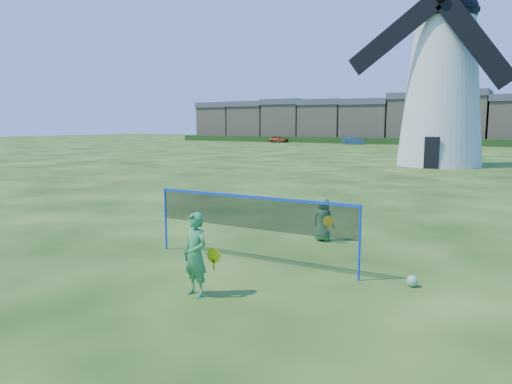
{
  "coord_description": "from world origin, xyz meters",
  "views": [
    {
      "loc": [
        5.94,
        -9.54,
        3.13
      ],
      "look_at": [
        0.2,
        0.5,
        1.5
      ],
      "focal_mm": 33.85,
      "sensor_mm": 36.0,
      "label": 1
    }
  ],
  "objects": [
    {
      "name": "windmill",
      "position": [
        -0.19,
        29.13,
        6.46
      ],
      "size": [
        13.0,
        6.14,
        18.35
      ],
      "color": "white",
      "rests_on": "ground"
    },
    {
      "name": "player_boy",
      "position": [
        1.19,
        2.43,
        0.59
      ],
      "size": [
        0.66,
        0.44,
        1.18
      ],
      "rotation": [
        0.0,
        0.0,
        3.06
      ],
      "color": "#3F8340",
      "rests_on": "ground"
    },
    {
      "name": "car_left",
      "position": [
        -31.79,
        64.22,
        0.58
      ],
      "size": [
        3.49,
        1.54,
        1.17
      ],
      "primitive_type": "imported",
      "rotation": [
        0.0,
        0.0,
        1.53
      ],
      "color": "maroon",
      "rests_on": "ground"
    },
    {
      "name": "player_girl",
      "position": [
        0.75,
        -2.68,
        0.77
      ],
      "size": [
        0.74,
        0.5,
        1.55
      ],
      "rotation": [
        0.0,
        0.0,
        -0.26
      ],
      "color": "#3B9351",
      "rests_on": "ground"
    },
    {
      "name": "terraced_houses",
      "position": [
        -18.42,
        72.0,
        3.83
      ],
      "size": [
        66.82,
        8.4,
        8.23
      ],
      "color": "tan",
      "rests_on": "ground"
    },
    {
      "name": "car_right",
      "position": [
        -18.27,
        63.3,
        0.57
      ],
      "size": [
        3.69,
        2.12,
        1.15
      ],
      "primitive_type": "imported",
      "rotation": [
        0.0,
        0.0,
        1.85
      ],
      "color": "navy",
      "rests_on": "ground"
    },
    {
      "name": "play_ball",
      "position": [
        4.1,
        -0.2,
        0.11
      ],
      "size": [
        0.22,
        0.22,
        0.22
      ],
      "primitive_type": "sphere",
      "color": "green",
      "rests_on": "ground"
    },
    {
      "name": "hedge",
      "position": [
        -22.0,
        66.0,
        0.5
      ],
      "size": [
        62.0,
        0.8,
        1.0
      ],
      "primitive_type": "cube",
      "color": "#193814",
      "rests_on": "ground"
    },
    {
      "name": "badminton_net",
      "position": [
        0.58,
        -0.35,
        1.14
      ],
      "size": [
        5.05,
        0.05,
        1.55
      ],
      "color": "blue",
      "rests_on": "ground"
    },
    {
      "name": "ground",
      "position": [
        0.0,
        0.0,
        0.0
      ],
      "size": [
        220.0,
        220.0,
        0.0
      ],
      "primitive_type": "plane",
      "color": "black",
      "rests_on": "ground"
    }
  ]
}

